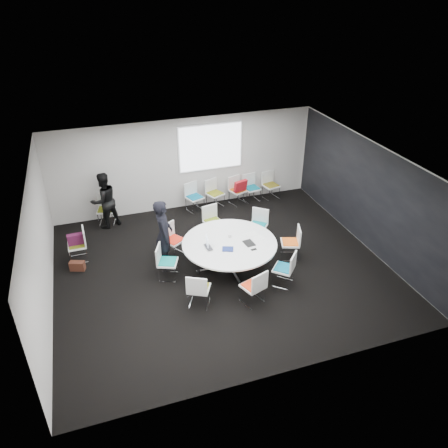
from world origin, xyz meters
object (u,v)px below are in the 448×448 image
object	(u,v)px
chair_ring_g	(253,292)
chair_back_c	(238,195)
conference_table	(229,249)
chair_spare_left	(79,251)
chair_ring_h	(284,274)
person_main	(164,234)
person_back	(104,200)
chair_ring_c	(213,227)
laptop	(210,247)
brown_bag	(77,266)
chair_ring_b	(258,231)
cup	(230,236)
chair_back_e	(271,190)
chair_ring_f	(199,295)
maroon_bag	(76,239)
chair_ring_e	(168,268)
chair_back_b	(215,199)
chair_back_a	(195,202)
chair_ring_a	(290,248)
chair_person_back	(106,215)
chair_ring_d	(174,246)
chair_back_d	(251,193)

from	to	relation	value
chair_ring_g	chair_back_c	xyz separation A→B (m)	(1.32, 4.64, 0.00)
conference_table	chair_spare_left	distance (m)	3.85
chair_ring_h	person_main	world-z (taller)	person_main
chair_back_c	person_back	world-z (taller)	person_back
chair_ring_c	laptop	xyz separation A→B (m)	(-0.57, -1.61, 0.47)
person_back	brown_bag	xyz separation A→B (m)	(-0.92, -1.97, -0.71)
chair_ring_b	cup	world-z (taller)	chair_ring_b
chair_back_e	chair_ring_c	bearing A→B (deg)	21.44
chair_ring_f	maroon_bag	size ratio (longest dim) A/B	2.20
person_back	chair_ring_g	bearing A→B (deg)	97.04
chair_ring_h	person_main	xyz separation A→B (m)	(-2.46, 1.66, 0.62)
chair_ring_e	chair_back_b	world-z (taller)	same
conference_table	brown_bag	xyz separation A→B (m)	(-3.60, 1.08, -0.43)
chair_ring_c	chair_back_e	xyz separation A→B (m)	(2.46, 1.66, 0.00)
chair_back_a	laptop	bearing A→B (deg)	61.93
chair_back_b	chair_ring_f	bearing A→B (deg)	46.26
chair_ring_b	chair_ring_h	distance (m)	2.03
chair_ring_a	person_main	distance (m)	3.23
person_back	chair_back_c	bearing A→B (deg)	157.77
chair_back_b	laptop	world-z (taller)	chair_back_b
chair_ring_b	chair_person_back	distance (m)	4.44
laptop	person_main	bearing A→B (deg)	50.21
chair_ring_d	person_back	bearing A→B (deg)	-87.33
chair_ring_d	chair_ring_g	world-z (taller)	same
chair_back_a	chair_back_b	xyz separation A→B (m)	(0.67, 0.04, 0.00)
chair_ring_a	cup	world-z (taller)	chair_ring_a
chair_ring_e	chair_ring_a	bearing A→B (deg)	109.70
chair_back_a	chair_spare_left	xyz separation A→B (m)	(-3.49, -1.64, 0.00)
chair_ring_f	cup	bearing A→B (deg)	76.47
conference_table	chair_ring_e	xyz separation A→B (m)	(-1.54, 0.07, -0.27)
chair_spare_left	chair_ring_h	bearing A→B (deg)	-120.66
chair_back_c	cup	bearing A→B (deg)	45.79
chair_back_c	person_main	bearing A→B (deg)	21.53
chair_back_c	maroon_bag	xyz separation A→B (m)	(-4.93, -1.68, 0.34)
conference_table	person_main	distance (m)	1.64
chair_ring_e	chair_back_e	xyz separation A→B (m)	(4.06, 3.14, 0.00)
chair_ring_c	maroon_bag	bearing A→B (deg)	-10.53
chair_ring_c	chair_back_c	world-z (taller)	same
chair_back_d	laptop	bearing A→B (deg)	44.88
chair_ring_b	chair_person_back	world-z (taller)	same
chair_ring_g	brown_bag	bearing A→B (deg)	125.17
maroon_bag	brown_bag	xyz separation A→B (m)	(-0.06, -0.45, -0.50)
maroon_bag	chair_ring_d	bearing A→B (deg)	-13.13
laptop	chair_ring_d	bearing A→B (deg)	27.90
chair_back_c	maroon_bag	bearing A→B (deg)	-1.79
chair_person_back	chair_ring_b	bearing A→B (deg)	163.30
chair_ring_b	maroon_bag	size ratio (longest dim) A/B	2.20
chair_back_c	chair_back_e	world-z (taller)	same
chair_back_b	maroon_bag	bearing A→B (deg)	-0.01
chair_back_d	chair_back_b	bearing A→B (deg)	-9.18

